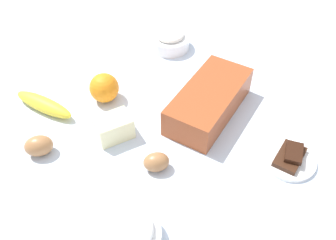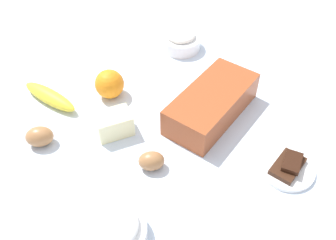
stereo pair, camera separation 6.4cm
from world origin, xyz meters
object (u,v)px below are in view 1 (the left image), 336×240
loaf_pan (209,100)px  sugar_bowl (125,234)px  egg_beside_bowl (156,162)px  chocolate_plate (289,158)px  orange_fruit (104,88)px  butter_block (114,128)px  flour_bowl (170,40)px  egg_near_butter (39,146)px  banana (44,104)px

loaf_pan → sugar_bowl: loaf_pan is taller
loaf_pan → egg_beside_bowl: size_ratio=4.90×
loaf_pan → chocolate_plate: loaf_pan is taller
orange_fruit → butter_block: orange_fruit is taller
flour_bowl → egg_beside_bowl: 0.50m
loaf_pan → egg_near_butter: bearing=139.9°
banana → egg_beside_bowl: bearing=-79.0°
banana → flour_bowl: bearing=-5.1°
orange_fruit → butter_block: (-0.07, -0.13, -0.01)m
sugar_bowl → butter_block: (0.17, 0.24, -0.00)m
flour_bowl → sugar_bowl: (-0.56, -0.41, 0.00)m
flour_bowl → chocolate_plate: bearing=-105.4°
flour_bowl → egg_beside_bowl: size_ratio=2.06×
egg_near_butter → chocolate_plate: egg_near_butter is taller
butter_block → orange_fruit: bearing=59.5°
butter_block → egg_near_butter: butter_block is taller
butter_block → egg_beside_bowl: bearing=-89.8°
flour_bowl → chocolate_plate: 0.56m
sugar_bowl → egg_near_butter: (0.01, 0.33, -0.00)m
egg_near_butter → chocolate_plate: 0.60m
butter_block → egg_beside_bowl: size_ratio=1.46×
banana → sugar_bowl: bearing=-102.8°
egg_near_butter → egg_beside_bowl: 0.29m
loaf_pan → sugar_bowl: 0.43m
flour_bowl → banana: (-0.45, 0.04, -0.01)m
flour_bowl → banana: bearing=174.9°
sugar_bowl → egg_beside_bowl: size_ratio=2.33×
loaf_pan → flour_bowl: loaf_pan is taller
banana → chocolate_plate: bearing=-62.0°
loaf_pan → chocolate_plate: size_ratio=2.32×
chocolate_plate → egg_near_butter: bearing=131.4°
orange_fruit → chocolate_plate: (0.16, -0.49, -0.03)m
banana → egg_near_butter: bearing=-126.6°
loaf_pan → butter_block: loaf_pan is taller
sugar_bowl → orange_fruit: bearing=55.9°
butter_block → egg_near_butter: (-0.16, 0.09, -0.00)m
egg_near_butter → flour_bowl: bearing=8.7°
egg_near_butter → egg_beside_bowl: (0.16, -0.24, -0.00)m
butter_block → egg_beside_bowl: 0.15m
orange_fruit → banana: bearing=149.4°
orange_fruit → egg_near_butter: bearing=-170.6°
sugar_bowl → butter_block: bearing=54.2°
banana → egg_near_butter: 0.16m
loaf_pan → orange_fruit: size_ratio=3.69×
banana → orange_fruit: (0.14, -0.09, 0.02)m
sugar_bowl → loaf_pan: bearing=16.8°
sugar_bowl → egg_near_butter: size_ratio=2.09×
egg_near_butter → egg_beside_bowl: egg_near_butter is taller
loaf_pan → banana: loaf_pan is taller
egg_near_butter → egg_beside_bowl: bearing=-55.6°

